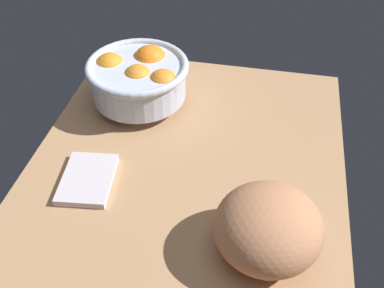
# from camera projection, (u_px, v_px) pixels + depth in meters

# --- Properties ---
(ground_plane) EXTENTS (0.76, 0.59, 0.03)m
(ground_plane) POSITION_uv_depth(u_px,v_px,m) (183.00, 181.00, 0.81)
(ground_plane) COLOR tan
(fruit_bowl) EXTENTS (0.22, 0.22, 0.11)m
(fruit_bowl) POSITION_uv_depth(u_px,v_px,m) (139.00, 77.00, 0.91)
(fruit_bowl) COLOR silver
(fruit_bowl) RESTS_ON ground
(bread_loaf) EXTENTS (0.23, 0.23, 0.11)m
(bread_loaf) POSITION_uv_depth(u_px,v_px,m) (268.00, 228.00, 0.65)
(bread_loaf) COLOR tan
(bread_loaf) RESTS_ON ground
(napkin_folded) EXTENTS (0.13, 0.10, 0.01)m
(napkin_folded) POSITION_uv_depth(u_px,v_px,m) (88.00, 179.00, 0.78)
(napkin_folded) COLOR silver
(napkin_folded) RESTS_ON ground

